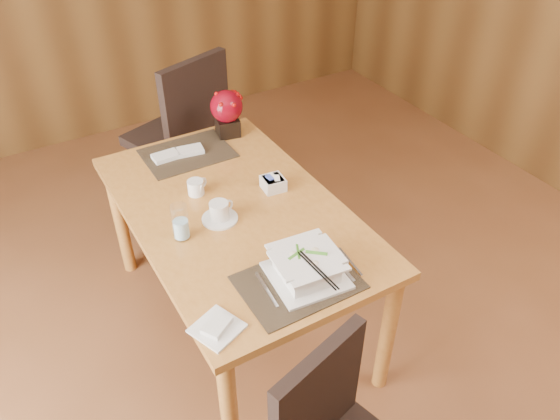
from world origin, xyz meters
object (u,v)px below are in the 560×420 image
water_glass (180,222)px  sugar_caddy (273,183)px  soup_setting (307,267)px  coffee_cup (219,213)px  dining_table (236,225)px  bread_plate (217,328)px  creamer_jug (196,187)px  far_chair (184,128)px  berry_decor (227,110)px

water_glass → sugar_caddy: (0.51, 0.11, -0.05)m
soup_setting → coffee_cup: (-0.13, 0.50, -0.02)m
dining_table → soup_setting: (0.04, -0.54, 0.15)m
bread_plate → creamer_jug: bearing=71.5°
dining_table → far_chair: 1.07m
sugar_caddy → water_glass: bearing=-167.4°
dining_table → bread_plate: 0.71m
coffee_cup → bread_plate: 0.63m
sugar_caddy → bread_plate: bearing=-132.9°
creamer_jug → far_chair: 0.92m
water_glass → soup_setting: bearing=-55.5°
coffee_cup → berry_decor: (0.37, 0.66, 0.11)m
creamer_jug → bread_plate: creamer_jug is taller
bread_plate → far_chair: bearing=71.8°
soup_setting → water_glass: 0.58m
coffee_cup → creamer_jug: size_ratio=1.62×
soup_setting → coffee_cup: 0.52m
far_chair → berry_decor: bearing=83.2°
berry_decor → far_chair: 0.53m
dining_table → far_chair: bearing=80.6°
coffee_cup → creamer_jug: (-0.01, 0.24, -0.00)m
coffee_cup → creamer_jug: coffee_cup is taller
creamer_jug → soup_setting: bearing=-99.2°
soup_setting → far_chair: size_ratio=0.28×
coffee_cup → far_chair: (0.27, 1.10, -0.18)m
dining_table → coffee_cup: 0.17m
dining_table → soup_setting: bearing=-85.6°
coffee_cup → bread_plate: (-0.28, -0.56, -0.03)m
sugar_caddy → bread_plate: sugar_caddy is taller
coffee_cup → berry_decor: bearing=61.1°
sugar_caddy → berry_decor: (0.04, 0.58, 0.12)m
coffee_cup → sugar_caddy: 0.33m
water_glass → creamer_jug: water_glass is taller
coffee_cup → sugar_caddy: coffee_cup is taller
coffee_cup → dining_table: bearing=23.6°
coffee_cup → bread_plate: coffee_cup is taller
coffee_cup → sugar_caddy: size_ratio=1.58×
creamer_jug → dining_table: bearing=-82.4°
soup_setting → sugar_caddy: 0.62m
creamer_jug → bread_plate: bearing=-128.9°
creamer_jug → far_chair: size_ratio=0.09×
sugar_caddy → coffee_cup: bearing=-165.0°
water_glass → berry_decor: berry_decor is taller
water_glass → berry_decor: 0.89m
coffee_cup → far_chair: bearing=76.3°
creamer_jug → far_chair: bearing=51.6°
water_glass → bread_plate: bearing=-99.3°
water_glass → bread_plate: 0.55m
berry_decor → sugar_caddy: bearing=-94.3°
dining_table → sugar_caddy: 0.27m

